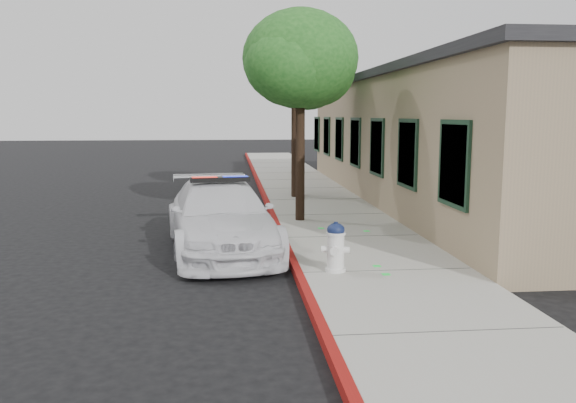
{
  "coord_description": "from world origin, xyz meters",
  "views": [
    {
      "loc": [
        -1.12,
        -9.96,
        2.88
      ],
      "look_at": [
        0.13,
        2.69,
        1.01
      ],
      "focal_mm": 36.88,
      "sensor_mm": 36.0,
      "label": 1
    }
  ],
  "objects_px": {
    "street_tree_mid": "(298,77)",
    "street_tree_near": "(301,63)",
    "fire_hydrant": "(336,247)",
    "street_tree_far": "(297,67)",
    "police_car": "(221,217)",
    "clapboard_building": "(466,138)"
  },
  "relations": [
    {
      "from": "street_tree_near",
      "to": "street_tree_mid",
      "type": "height_order",
      "value": "street_tree_near"
    },
    {
      "from": "clapboard_building",
      "to": "fire_hydrant",
      "type": "xyz_separation_m",
      "value": [
        -5.98,
        -8.98,
        -1.53
      ]
    },
    {
      "from": "clapboard_building",
      "to": "fire_hydrant",
      "type": "relative_size",
      "value": 23.68
    },
    {
      "from": "police_car",
      "to": "street_tree_mid",
      "type": "bearing_deg",
      "value": 64.47
    },
    {
      "from": "clapboard_building",
      "to": "street_tree_far",
      "type": "relative_size",
      "value": 3.66
    },
    {
      "from": "police_car",
      "to": "street_tree_far",
      "type": "distance_m",
      "value": 8.51
    },
    {
      "from": "street_tree_near",
      "to": "police_car",
      "type": "bearing_deg",
      "value": -125.81
    },
    {
      "from": "street_tree_mid",
      "to": "clapboard_building",
      "type": "bearing_deg",
      "value": -11.32
    },
    {
      "from": "clapboard_building",
      "to": "street_tree_near",
      "type": "xyz_separation_m",
      "value": [
        -5.98,
        -3.78,
        2.04
      ]
    },
    {
      "from": "street_tree_mid",
      "to": "street_tree_near",
      "type": "bearing_deg",
      "value": -95.7
    },
    {
      "from": "clapboard_building",
      "to": "police_car",
      "type": "bearing_deg",
      "value": -140.53
    },
    {
      "from": "clapboard_building",
      "to": "fire_hydrant",
      "type": "height_order",
      "value": "clapboard_building"
    },
    {
      "from": "clapboard_building",
      "to": "police_car",
      "type": "distance_m",
      "value": 10.48
    },
    {
      "from": "fire_hydrant",
      "to": "street_tree_near",
      "type": "height_order",
      "value": "street_tree_near"
    },
    {
      "from": "police_car",
      "to": "fire_hydrant",
      "type": "height_order",
      "value": "police_car"
    },
    {
      "from": "fire_hydrant",
      "to": "street_tree_far",
      "type": "bearing_deg",
      "value": 103.74
    },
    {
      "from": "police_car",
      "to": "fire_hydrant",
      "type": "xyz_separation_m",
      "value": [
        2.04,
        -2.37,
        -0.15
      ]
    },
    {
      "from": "fire_hydrant",
      "to": "street_tree_mid",
      "type": "height_order",
      "value": "street_tree_mid"
    },
    {
      "from": "street_tree_near",
      "to": "street_tree_far",
      "type": "xyz_separation_m",
      "value": [
        0.4,
        4.45,
        0.26
      ]
    },
    {
      "from": "street_tree_mid",
      "to": "fire_hydrant",
      "type": "bearing_deg",
      "value": -92.78
    },
    {
      "from": "street_tree_near",
      "to": "fire_hydrant",
      "type": "bearing_deg",
      "value": -90.03
    },
    {
      "from": "street_tree_near",
      "to": "street_tree_far",
      "type": "height_order",
      "value": "street_tree_far"
    }
  ]
}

